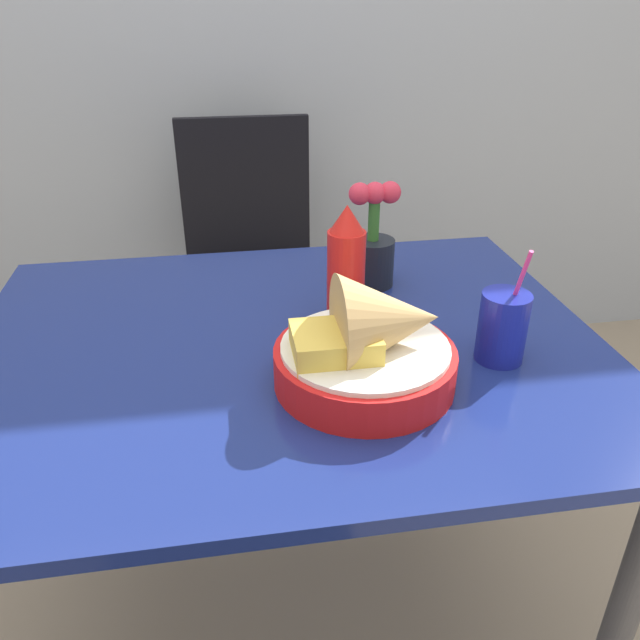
# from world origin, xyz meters

# --- Properties ---
(ground_plane) EXTENTS (12.00, 12.00, 0.00)m
(ground_plane) POSITION_xyz_m (0.00, 0.00, 0.00)
(ground_plane) COLOR gray
(dining_table) EXTENTS (1.10, 0.86, 0.73)m
(dining_table) POSITION_xyz_m (0.00, 0.00, 0.63)
(dining_table) COLOR navy
(dining_table) RESTS_ON ground_plane
(chair_far_window) EXTENTS (0.40, 0.40, 0.93)m
(chair_far_window) POSITION_xyz_m (-0.02, 0.89, 0.55)
(chair_far_window) COLOR black
(chair_far_window) RESTS_ON ground_plane
(food_basket) EXTENTS (0.28, 0.28, 0.18)m
(food_basket) POSITION_xyz_m (0.12, -0.15, 0.79)
(food_basket) COLOR red
(food_basket) RESTS_ON dining_table
(ketchup_bottle) EXTENTS (0.07, 0.07, 0.22)m
(ketchup_bottle) POSITION_xyz_m (0.12, 0.06, 0.83)
(ketchup_bottle) COLOR red
(ketchup_bottle) RESTS_ON dining_table
(drink_cup) EXTENTS (0.08, 0.08, 0.20)m
(drink_cup) POSITION_xyz_m (0.34, -0.12, 0.78)
(drink_cup) COLOR #192399
(drink_cup) RESTS_ON dining_table
(flower_vase) EXTENTS (0.10, 0.09, 0.22)m
(flower_vase) POSITION_xyz_m (0.20, 0.21, 0.81)
(flower_vase) COLOR black
(flower_vase) RESTS_ON dining_table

